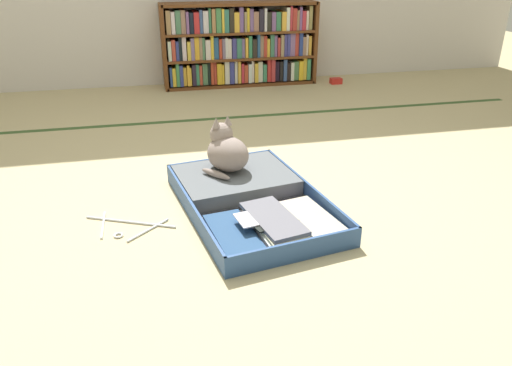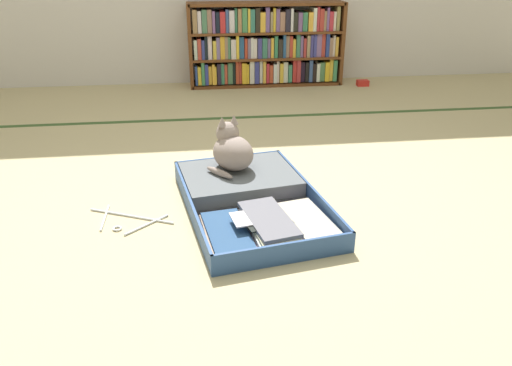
{
  "view_description": "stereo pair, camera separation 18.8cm",
  "coord_description": "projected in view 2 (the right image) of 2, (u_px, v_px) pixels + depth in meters",
  "views": [
    {
      "loc": [
        -0.37,
        -2.04,
        1.07
      ],
      "look_at": [
        0.07,
        -0.1,
        0.14
      ],
      "focal_mm": 34.46,
      "sensor_mm": 36.0,
      "label": 1
    },
    {
      "loc": [
        -0.18,
        -2.07,
        1.07
      ],
      "look_at": [
        0.07,
        -0.1,
        0.14
      ],
      "focal_mm": 34.46,
      "sensor_mm": 36.0,
      "label": 2
    }
  ],
  "objects": [
    {
      "name": "tatami_border",
      "position": [
        222.0,
        118.0,
        3.5
      ],
      "size": [
        4.8,
        0.05,
        0.0
      ],
      "color": "#375428",
      "rests_on": "ground_plane"
    },
    {
      "name": "bookshelf",
      "position": [
        266.0,
        45.0,
        4.26
      ],
      "size": [
        1.34,
        0.26,
        0.7
      ],
      "color": "brown",
      "rests_on": "ground_plane"
    },
    {
      "name": "black_cat",
      "position": [
        231.0,
        150.0,
        2.42
      ],
      "size": [
        0.28,
        0.3,
        0.26
      ],
      "color": "gray",
      "rests_on": "open_suitcase"
    },
    {
      "name": "small_red_pouch",
      "position": [
        363.0,
        83.0,
        4.34
      ],
      "size": [
        0.1,
        0.07,
        0.05
      ],
      "color": "red",
      "rests_on": "ground_plane"
    },
    {
      "name": "clothes_hanger",
      "position": [
        127.0,
        220.0,
        2.16
      ],
      "size": [
        0.38,
        0.28,
        0.01
      ],
      "color": "silver",
      "rests_on": "ground_plane"
    },
    {
      "name": "ground_plane",
      "position": [
        239.0,
        201.0,
        2.34
      ],
      "size": [
        10.0,
        10.0,
        0.0
      ],
      "primitive_type": "plane",
      "color": "tan"
    },
    {
      "name": "open_suitcase",
      "position": [
        249.0,
        196.0,
        2.29
      ],
      "size": [
        0.71,
        1.0,
        0.09
      ],
      "color": "#2A4B82",
      "rests_on": "ground_plane"
    }
  ]
}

